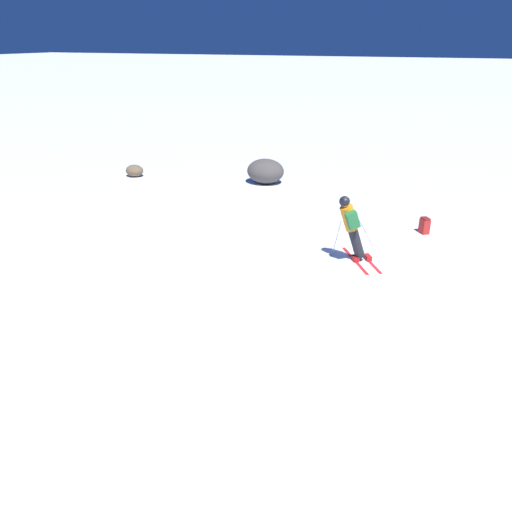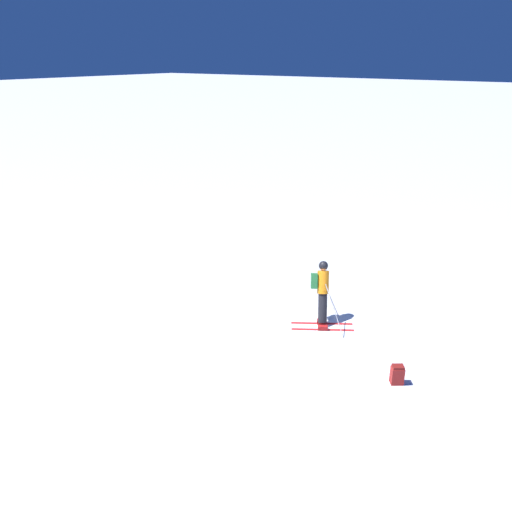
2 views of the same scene
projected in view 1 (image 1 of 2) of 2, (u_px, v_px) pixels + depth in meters
The scene contains 5 objects.
ground_plane at pixel (389, 265), 13.18m from camera, with size 300.00×300.00×0.00m, color white.
skier at pixel (352, 225), 12.94m from camera, with size 1.52×1.76×1.87m.
spare_backpack at pixel (424, 226), 15.19m from camera, with size 0.35×0.37×0.50m.
exposed_boulder_0 at pixel (265, 171), 20.33m from camera, with size 1.53×1.30×0.99m, color #4C4742.
exposed_boulder_1 at pixel (135, 171), 21.41m from camera, with size 0.77×0.66×0.50m, color brown.
Camera 1 is at (-1.25, 12.42, 5.52)m, focal length 35.00 mm.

